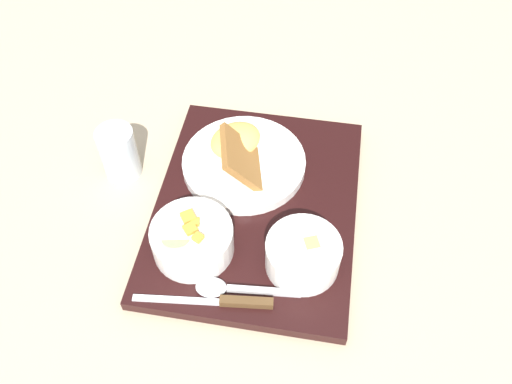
{
  "coord_description": "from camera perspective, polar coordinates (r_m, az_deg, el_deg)",
  "views": [
    {
      "loc": [
        -0.52,
        -0.04,
        0.73
      ],
      "look_at": [
        0.0,
        0.0,
        0.05
      ],
      "focal_mm": 38.0,
      "sensor_mm": 36.0,
      "label": 1
    }
  ],
  "objects": [
    {
      "name": "spoon",
      "position": [
        0.79,
        -2.71,
        -10.12
      ],
      "size": [
        0.03,
        0.15,
        0.01
      ],
      "rotation": [
        0.0,
        0.0,
        1.57
      ],
      "color": "silver",
      "rests_on": "serving_tray"
    },
    {
      "name": "knife",
      "position": [
        0.78,
        -2.63,
        -11.46
      ],
      "size": [
        0.01,
        0.2,
        0.01
      ],
      "rotation": [
        0.0,
        0.0,
        1.59
      ],
      "color": "silver",
      "rests_on": "serving_tray"
    },
    {
      "name": "glass_water",
      "position": [
        0.94,
        -14.15,
        3.8
      ],
      "size": [
        0.06,
        0.06,
        0.1
      ],
      "color": "silver",
      "rests_on": "ground_plane"
    },
    {
      "name": "ground_plane",
      "position": [
        0.9,
        0.0,
        -1.96
      ],
      "size": [
        4.0,
        4.0,
        0.0
      ],
      "primitive_type": "plane",
      "color": "tan"
    },
    {
      "name": "plate_main",
      "position": [
        0.92,
        -1.48,
        3.64
      ],
      "size": [
        0.21,
        0.21,
        0.08
      ],
      "color": "white",
      "rests_on": "serving_tray"
    },
    {
      "name": "serving_tray",
      "position": [
        0.89,
        0.0,
        -1.58
      ],
      "size": [
        0.44,
        0.36,
        0.02
      ],
      "color": "black",
      "rests_on": "ground_plane"
    },
    {
      "name": "bowl_soup",
      "position": [
        0.79,
        4.99,
        -6.43
      ],
      "size": [
        0.11,
        0.11,
        0.05
      ],
      "color": "white",
      "rests_on": "serving_tray"
    },
    {
      "name": "bowl_salad",
      "position": [
        0.81,
        -6.73,
        -4.85
      ],
      "size": [
        0.12,
        0.12,
        0.06
      ],
      "color": "white",
      "rests_on": "serving_tray"
    }
  ]
}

